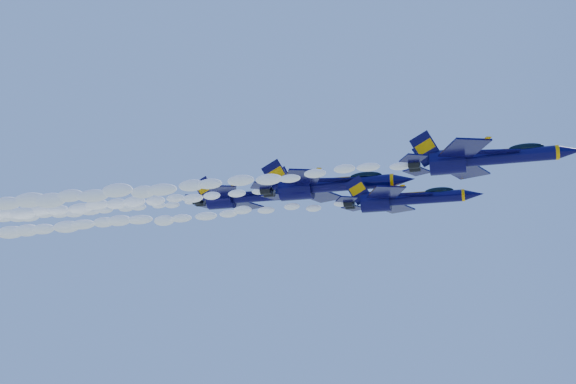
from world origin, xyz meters
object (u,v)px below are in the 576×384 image
(jet_third, at_px, (326,185))
(jet_fourth, at_px, (244,197))
(jet_second, at_px, (403,199))
(jet_lead, at_px, (481,158))

(jet_third, relative_size, jet_fourth, 1.02)
(jet_second, height_order, jet_third, jet_third)
(jet_second, bearing_deg, jet_third, 168.64)
(jet_third, bearing_deg, jet_lead, -34.92)
(jet_lead, relative_size, jet_second, 1.01)
(jet_lead, xyz_separation_m, jet_second, (-8.54, 10.59, -0.70))
(jet_third, distance_m, jet_fourth, 21.12)
(jet_lead, height_order, jet_second, jet_lead)
(jet_second, height_order, jet_fourth, jet_fourth)
(jet_fourth, bearing_deg, jet_second, -32.28)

